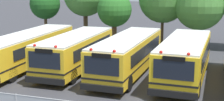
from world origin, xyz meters
The scene contains 8 objects.
ground_plane centered at (0.00, 0.00, 0.00)m, with size 160.00×160.00×0.00m, color #38383D.
school_bus_0 centered at (-7.61, 0.05, 1.36)m, with size 2.84×11.17×2.57m.
school_bus_1 centered at (-3.73, 0.04, 1.39)m, with size 2.59×9.29×2.65m.
school_bus_2 centered at (0.06, 0.16, 1.41)m, with size 2.76×10.19×2.69m.
school_bus_3 centered at (3.86, 0.08, 1.44)m, with size 2.84×9.57×2.74m.
tree_0 centered at (-11.85, 10.36, 3.80)m, with size 3.21×3.21×5.46m.
tree_2 centered at (-3.51, 8.77, 3.53)m, with size 3.26×3.26×5.25m.
tree_4 centered at (4.17, 10.64, 4.16)m, with size 4.63×4.63×6.39m.
Camera 1 is at (5.75, -21.00, 6.25)m, focal length 53.08 mm.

